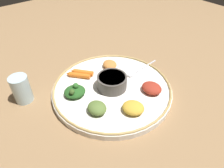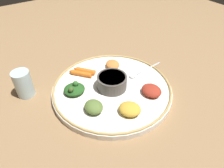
% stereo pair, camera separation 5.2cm
% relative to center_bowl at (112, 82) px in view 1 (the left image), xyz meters
% --- Properties ---
extents(ground_plane, '(2.40, 2.40, 0.00)m').
position_rel_center_bowl_xyz_m(ground_plane, '(0.00, 0.00, -0.05)').
color(ground_plane, olive).
extents(platter, '(0.43, 0.43, 0.02)m').
position_rel_center_bowl_xyz_m(platter, '(0.00, 0.00, -0.04)').
color(platter, white).
rests_on(platter, ground_plane).
extents(platter_rim, '(0.43, 0.43, 0.01)m').
position_rel_center_bowl_xyz_m(platter_rim, '(0.00, 0.00, -0.02)').
color(platter_rim, tan).
rests_on(platter_rim, platter).
extents(center_bowl, '(0.11, 0.11, 0.05)m').
position_rel_center_bowl_xyz_m(center_bowl, '(0.00, 0.00, 0.00)').
color(center_bowl, '#4C4742').
rests_on(center_bowl, platter).
extents(spoon, '(0.17, 0.03, 0.01)m').
position_rel_center_bowl_xyz_m(spoon, '(0.14, 0.01, -0.02)').
color(spoon, silver).
rests_on(spoon, platter).
extents(greens_pile, '(0.09, 0.09, 0.04)m').
position_rel_center_bowl_xyz_m(greens_pile, '(-0.13, 0.05, -0.01)').
color(greens_pile, '#23511E').
rests_on(greens_pile, platter).
extents(carrot_near_spoon, '(0.07, 0.08, 0.02)m').
position_rel_center_bowl_xyz_m(carrot_near_spoon, '(-0.04, 0.14, -0.02)').
color(carrot_near_spoon, orange).
rests_on(carrot_near_spoon, platter).
extents(carrot_outer, '(0.08, 0.09, 0.02)m').
position_rel_center_bowl_xyz_m(carrot_outer, '(-0.06, 0.13, -0.02)').
color(carrot_outer, orange).
rests_on(carrot_outer, platter).
extents(mound_collards, '(0.06, 0.07, 0.03)m').
position_rel_center_bowl_xyz_m(mound_collards, '(-0.11, -0.06, -0.01)').
color(mound_collards, '#567033').
rests_on(mound_collards, platter).
extents(mound_squash, '(0.07, 0.08, 0.03)m').
position_rel_center_bowl_xyz_m(mound_squash, '(0.07, 0.10, -0.01)').
color(mound_squash, '#C67A38').
rests_on(mound_squash, platter).
extents(mound_lentil_yellow, '(0.09, 0.09, 0.03)m').
position_rel_center_bowl_xyz_m(mound_lentil_yellow, '(-0.02, -0.13, -0.01)').
color(mound_lentil_yellow, gold).
rests_on(mound_lentil_yellow, platter).
extents(mound_beet, '(0.07, 0.08, 0.03)m').
position_rel_center_bowl_xyz_m(mound_beet, '(0.09, -0.11, -0.01)').
color(mound_beet, maroon).
rests_on(mound_beet, platter).
extents(drinking_glass, '(0.06, 0.06, 0.10)m').
position_rel_center_bowl_xyz_m(drinking_glass, '(-0.27, 0.16, -0.00)').
color(drinking_glass, silver).
rests_on(drinking_glass, ground_plane).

